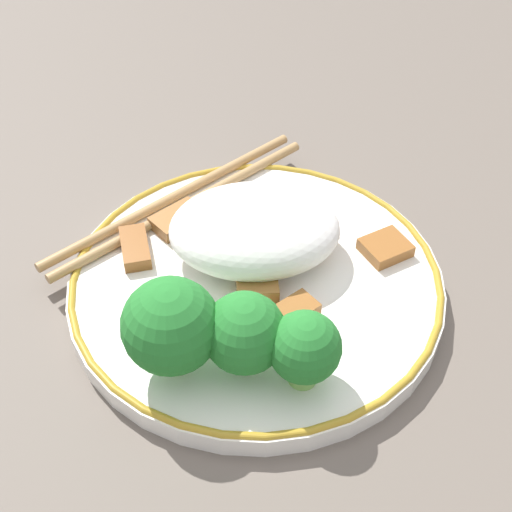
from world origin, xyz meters
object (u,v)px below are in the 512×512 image
(plate, at_px, (256,283))
(broccoli_back_left, at_px, (171,327))
(broccoli_back_center, at_px, (245,333))
(broccoli_back_right, at_px, (305,349))
(chopsticks, at_px, (179,201))

(plate, height_order, broccoli_back_left, broccoli_back_left)
(broccoli_back_left, distance_m, broccoli_back_center, 0.04)
(plate, xyz_separation_m, broccoli_back_right, (0.02, -0.08, 0.03))
(broccoli_back_left, bearing_deg, broccoli_back_right, -9.58)
(plate, xyz_separation_m, chopsticks, (-0.05, 0.08, 0.01))
(broccoli_back_center, bearing_deg, broccoli_back_right, -17.76)
(plate, relative_size, chopsticks, 1.32)
(chopsticks, bearing_deg, plate, -55.14)
(plate, bearing_deg, broccoli_back_right, -74.40)
(plate, distance_m, broccoli_back_left, 0.10)
(broccoli_back_left, height_order, broccoli_back_center, broccoli_back_left)
(broccoli_back_center, relative_size, chopsticks, 0.29)
(plate, xyz_separation_m, broccoli_back_left, (-0.05, -0.07, 0.04))
(plate, relative_size, broccoli_back_right, 4.94)
(broccoli_back_right, relative_size, chopsticks, 0.27)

